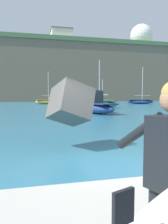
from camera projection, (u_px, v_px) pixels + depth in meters
ground_plane at (102, 162)px, 6.17m from camera, size 400.00×400.00×0.00m
boat_near_left at (104, 101)px, 48.87m from camera, size 4.83×2.43×5.31m
boat_near_centre at (47, 102)px, 45.55m from camera, size 4.90×1.98×6.75m
boat_near_right at (140, 101)px, 46.44m from camera, size 5.89×3.73×7.79m
boat_mid_centre at (101, 104)px, 32.54m from camera, size 4.45×5.34×7.06m
boat_far_left at (96, 106)px, 22.44m from camera, size 3.41×6.07×2.37m
headland_bluff at (98, 75)px, 80.49m from camera, size 81.13×33.47×18.30m
radar_dome at (141, 37)px, 83.27m from camera, size 8.38×8.38×10.48m
station_building_west at (61, 39)px, 76.53m from camera, size 7.36×8.32×6.19m
station_building_central at (92, 48)px, 86.38m from camera, size 6.35×5.39×4.70m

